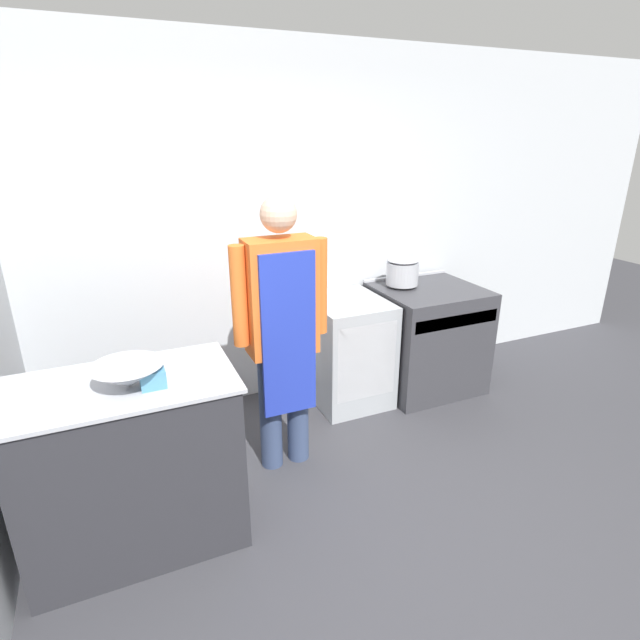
{
  "coord_description": "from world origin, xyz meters",
  "views": [
    {
      "loc": [
        -1.11,
        -1.53,
        2.06
      ],
      "look_at": [
        0.06,
        1.14,
        0.95
      ],
      "focal_mm": 28.0,
      "sensor_mm": 36.0,
      "label": 1
    }
  ],
  "objects_px": {
    "fridge_unit": "(347,350)",
    "plastic_tub": "(153,378)",
    "stove": "(426,338)",
    "stock_pot": "(402,271)",
    "mixing_bowl": "(128,376)",
    "person_cook": "(282,324)"
  },
  "relations": [
    {
      "from": "stove",
      "to": "fridge_unit",
      "type": "xyz_separation_m",
      "value": [
        -0.71,
        0.06,
        -0.01
      ]
    },
    {
      "from": "stove",
      "to": "plastic_tub",
      "type": "xyz_separation_m",
      "value": [
        -2.25,
        -0.96,
        0.55
      ]
    },
    {
      "from": "stove",
      "to": "stock_pot",
      "type": "relative_size",
      "value": 3.43
    },
    {
      "from": "plastic_tub",
      "to": "stove",
      "type": "bearing_deg",
      "value": 23.1
    },
    {
      "from": "stove",
      "to": "stock_pot",
      "type": "distance_m",
      "value": 0.61
    },
    {
      "from": "fridge_unit",
      "to": "stock_pot",
      "type": "relative_size",
      "value": 3.25
    },
    {
      "from": "stove",
      "to": "stock_pot",
      "type": "xyz_separation_m",
      "value": [
        -0.19,
        0.13,
        0.57
      ]
    },
    {
      "from": "fridge_unit",
      "to": "mixing_bowl",
      "type": "distance_m",
      "value": 2.0
    },
    {
      "from": "fridge_unit",
      "to": "person_cook",
      "type": "height_order",
      "value": "person_cook"
    },
    {
      "from": "plastic_tub",
      "to": "stock_pot",
      "type": "distance_m",
      "value": 2.34
    },
    {
      "from": "stove",
      "to": "person_cook",
      "type": "bearing_deg",
      "value": -159.76
    },
    {
      "from": "fridge_unit",
      "to": "stock_pot",
      "type": "height_order",
      "value": "stock_pot"
    },
    {
      "from": "stove",
      "to": "person_cook",
      "type": "relative_size",
      "value": 0.51
    },
    {
      "from": "mixing_bowl",
      "to": "plastic_tub",
      "type": "height_order",
      "value": "mixing_bowl"
    },
    {
      "from": "stove",
      "to": "plastic_tub",
      "type": "bearing_deg",
      "value": -156.9
    },
    {
      "from": "plastic_tub",
      "to": "stock_pot",
      "type": "relative_size",
      "value": 0.44
    },
    {
      "from": "person_cook",
      "to": "mixing_bowl",
      "type": "distance_m",
      "value": 0.98
    },
    {
      "from": "person_cook",
      "to": "mixing_bowl",
      "type": "height_order",
      "value": "person_cook"
    },
    {
      "from": "fridge_unit",
      "to": "plastic_tub",
      "type": "bearing_deg",
      "value": -146.39
    },
    {
      "from": "stock_pot",
      "to": "stove",
      "type": "bearing_deg",
      "value": -35.62
    },
    {
      "from": "stove",
      "to": "mixing_bowl",
      "type": "xyz_separation_m",
      "value": [
        -2.36,
        -0.92,
        0.56
      ]
    },
    {
      "from": "fridge_unit",
      "to": "plastic_tub",
      "type": "height_order",
      "value": "plastic_tub"
    }
  ]
}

